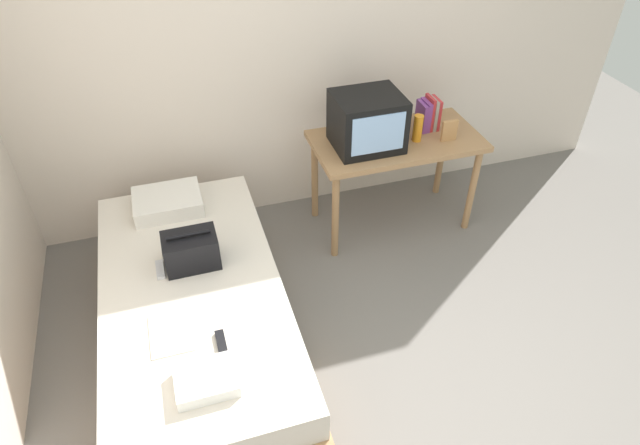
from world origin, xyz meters
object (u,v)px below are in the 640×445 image
Objects in this scene: picture_frame at (449,131)px; handbag at (191,250)px; bed at (197,317)px; book_row at (428,114)px; pillow at (168,202)px; magazine at (171,332)px; desk at (396,150)px; remote_silver at (160,270)px; folded_towel at (206,380)px; remote_dark at (221,343)px; tv at (367,122)px; water_bottle at (418,128)px.

picture_frame is 0.50× the size of handbag.
book_row reaches higher than bed.
pillow reaches higher than magazine.
pillow is at bearing 98.64° from handbag.
desk reaches higher than bed.
picture_frame reaches higher than pillow.
folded_towel is (0.14, -0.82, 0.02)m from remote_silver.
folded_towel is (-0.00, -0.66, 0.28)m from bed.
picture_frame is at bearing -3.21° from pillow.
book_row is 2.35m from folded_towel.
picture_frame is 2.22m from magazine.
picture_frame is 1.88m from handbag.
remote_dark reaches higher than magazine.
handbag is at bearing -81.36° from pillow.
folded_towel is (-1.30, -1.40, -0.38)m from tv.
book_row reaches higher than picture_frame.
remote_silver is at bearing -161.05° from book_row.
handbag reaches higher than remote_silver.
bed is 0.34m from remote_silver.
tv reaches higher than remote_silver.
book_row is 0.82× the size of magazine.
water_bottle reaches higher than pillow.
water_bottle is at bearing -1.48° from pillow.
tv is at bearing -169.52° from book_row.
tv is 1.74m from remote_dark.
remote_dark is at bearing -32.99° from magazine.
book_row reaches higher than water_bottle.
bed is 12.82× the size of remote_dark.
magazine is 0.27m from remote_dark.
remote_silver is (-0.15, 0.17, 0.26)m from bed.
handbag is (-1.49, -0.59, -0.04)m from desk.
water_bottle is at bearing -136.74° from book_row.
water_bottle is 0.63× the size of handbag.
tv is 0.58m from picture_frame.
tv is 1.95m from folded_towel.
desk is at bearing 19.49° from remote_silver.
magazine is at bearing -109.83° from handbag.
bed is 7.14× the size of folded_towel.
book_row reaches higher than pillow.
pillow is 2.72× the size of remote_dark.
tv reaches higher than desk.
water_bottle reaches higher than handbag.
pillow is at bearing 96.88° from remote_dark.
desk is (1.53, 0.76, 0.39)m from bed.
desk is at bearing 21.47° from handbag.
tv is at bearing -175.01° from desk.
water_bottle reaches higher than desk.
handbag is at bearing -159.39° from book_row.
tv is at bearing 47.07° from folded_towel.
book_row reaches higher than desk.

